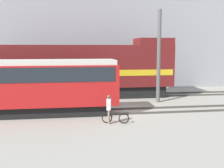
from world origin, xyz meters
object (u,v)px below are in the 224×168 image
object	(u,v)px
streetcar	(15,84)
bicycle	(115,118)
utility_pole_left	(159,57)
freight_locomotive	(81,70)
person	(109,106)

from	to	relation	value
streetcar	bicycle	distance (m)	6.78
bicycle	utility_pole_left	distance (m)	7.94
freight_locomotive	bicycle	world-z (taller)	freight_locomotive
freight_locomotive	bicycle	distance (m)	9.18
person	utility_pole_left	bearing A→B (deg)	50.62
bicycle	person	world-z (taller)	person
freight_locomotive	streetcar	bearing A→B (deg)	-125.96
utility_pole_left	streetcar	bearing A→B (deg)	-163.54
person	streetcar	bearing A→B (deg)	153.98
utility_pole_left	person	bearing A→B (deg)	-129.38
freight_locomotive	person	world-z (taller)	freight_locomotive
bicycle	person	distance (m)	0.80
person	freight_locomotive	bearing A→B (deg)	97.49
freight_locomotive	streetcar	size ratio (longest dim) A/B	1.24
streetcar	utility_pole_left	world-z (taller)	utility_pole_left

